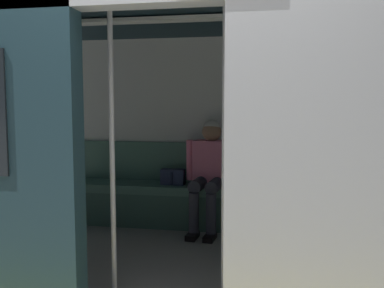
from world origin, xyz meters
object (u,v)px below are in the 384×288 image
object	(u,v)px
grab_pole_door	(112,150)
bench_seat	(205,196)
book	(250,185)
handbag	(173,177)
train_car	(182,91)
person_seated	(210,167)
grab_pole_far	(224,151)

from	to	relation	value
grab_pole_door	bench_seat	bearing A→B (deg)	-102.16
book	grab_pole_door	xyz separation A→B (m)	(0.86, 1.84, 0.56)
grab_pole_door	handbag	bearing A→B (deg)	-90.29
train_car	person_seated	xyz separation A→B (m)	(-0.11, -0.95, -0.78)
handbag	bench_seat	bearing A→B (deg)	174.28
person_seated	grab_pole_far	xyz separation A→B (m)	(-0.33, 1.60, 0.36)
book	grab_pole_far	distance (m)	1.81
bench_seat	grab_pole_far	distance (m)	1.83
bench_seat	grab_pole_door	bearing A→B (deg)	77.84
person_seated	book	size ratio (longest dim) A/B	5.44
person_seated	grab_pole_far	distance (m)	1.67
book	bench_seat	bearing A→B (deg)	20.46
person_seated	handbag	bearing A→B (deg)	-11.79
grab_pole_door	grab_pole_far	world-z (taller)	same
train_car	handbag	distance (m)	1.42
bench_seat	book	size ratio (longest dim) A/B	14.81
train_car	book	xyz separation A→B (m)	(-0.53, -1.07, -0.99)
train_car	grab_pole_far	world-z (taller)	train_car
bench_seat	handbag	size ratio (longest dim) A/B	12.53
handbag	grab_pole_door	xyz separation A→B (m)	(0.01, 1.81, 0.49)
handbag	grab_pole_far	xyz separation A→B (m)	(-0.75, 1.69, 0.49)
train_car	bench_seat	distance (m)	1.50
train_car	bench_seat	size ratio (longest dim) A/B	1.96
bench_seat	handbag	xyz separation A→B (m)	(0.37, -0.04, 0.19)
bench_seat	grab_pole_door	distance (m)	1.94
person_seated	book	world-z (taller)	person_seated
book	train_car	bearing A→B (deg)	75.82
handbag	book	world-z (taller)	handbag
bench_seat	grab_pole_far	world-z (taller)	grab_pole_far
person_seated	bench_seat	bearing A→B (deg)	-43.76
person_seated	book	bearing A→B (deg)	-164.21
bench_seat	handbag	world-z (taller)	handbag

